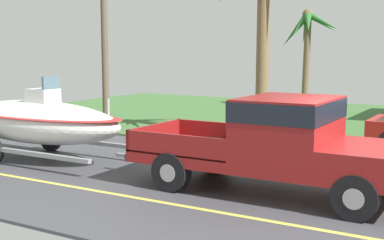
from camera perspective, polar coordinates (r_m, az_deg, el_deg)
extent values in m
cube|color=#424247|center=(10.50, 17.79, -8.75)|extent=(36.00, 8.00, 0.06)
cube|color=#DBCC4C|center=(8.82, 15.14, -11.57)|extent=(34.20, 0.12, 0.01)
cube|color=maroon|center=(10.77, 8.29, -4.44)|extent=(5.59, 2.08, 0.22)
cube|color=maroon|center=(10.14, 18.92, -3.79)|extent=(1.56, 2.08, 0.38)
cube|color=maroon|center=(10.50, 10.33, -0.85)|extent=(1.68, 2.08, 1.20)
cube|color=black|center=(10.46, 10.38, 1.14)|extent=(1.70, 2.10, 0.38)
cube|color=#621111|center=(11.44, 0.76, -2.98)|extent=(2.35, 2.08, 0.04)
cube|color=maroon|center=(12.27, 3.07, -1.30)|extent=(2.35, 0.08, 0.45)
cube|color=maroon|center=(10.56, -1.94, -2.75)|extent=(2.35, 0.08, 0.45)
cube|color=maroon|center=(12.00, -3.95, -1.51)|extent=(0.08, 2.08, 0.45)
cube|color=#333338|center=(12.12, -4.32, -3.31)|extent=(0.12, 1.87, 0.16)
sphere|color=#B2B2B7|center=(12.18, -4.79, -3.03)|extent=(0.10, 0.10, 0.10)
cylinder|color=black|center=(11.16, 19.38, -5.58)|extent=(0.80, 0.28, 0.80)
cylinder|color=#9E9EA3|center=(11.16, 19.38, -5.58)|extent=(0.36, 0.29, 0.36)
cylinder|color=black|center=(9.39, 17.15, -7.93)|extent=(0.80, 0.28, 0.80)
cylinder|color=#9E9EA3|center=(9.39, 17.15, -7.93)|extent=(0.36, 0.29, 0.36)
cylinder|color=black|center=(12.36, 2.42, -3.89)|extent=(0.80, 0.28, 0.80)
cylinder|color=#9E9EA3|center=(12.36, 2.42, -3.89)|extent=(0.36, 0.29, 0.36)
cylinder|color=black|center=(10.80, -2.25, -5.58)|extent=(0.80, 0.28, 0.80)
cylinder|color=#9E9EA3|center=(10.80, -2.25, -5.58)|extent=(0.36, 0.29, 0.36)
cube|color=gray|center=(12.49, -6.47, -3.91)|extent=(0.90, 0.10, 0.08)
cube|color=gray|center=(15.19, -13.68, -2.02)|extent=(5.29, 0.12, 0.10)
cube|color=gray|center=(13.91, -19.13, -3.09)|extent=(5.29, 0.12, 0.10)
cylinder|color=black|center=(15.61, -14.92, -2.02)|extent=(0.64, 0.22, 0.64)
cylinder|color=#9E9EA3|center=(15.61, -14.92, -2.02)|extent=(0.29, 0.23, 0.29)
ellipsoid|color=white|center=(14.44, -16.38, -0.17)|extent=(5.39, 1.88, 1.11)
ellipsoid|color=#B22626|center=(14.42, -16.40, 0.59)|extent=(5.50, 1.92, 0.12)
cube|color=silver|center=(14.19, -15.71, 1.94)|extent=(0.70, 0.60, 0.65)
cube|color=slate|center=(13.94, -14.92, 3.83)|extent=(0.06, 0.56, 0.36)
cylinder|color=silver|center=(12.73, -8.95, 1.17)|extent=(0.04, 0.04, 0.50)
cylinder|color=brown|center=(17.52, 7.61, 7.65)|extent=(0.41, 0.49, 5.79)
cylinder|color=brown|center=(26.21, 12.18, 6.12)|extent=(0.31, 0.60, 4.52)
cone|color=#286028|center=(25.98, 13.84, 10.22)|extent=(1.64, 0.43, 1.04)
cone|color=#286028|center=(26.71, 13.79, 10.08)|extent=(1.31, 1.61, 1.06)
cone|color=#286028|center=(26.75, 12.07, 9.56)|extent=(0.89, 1.29, 1.51)
cone|color=#286028|center=(26.33, 11.02, 9.43)|extent=(1.44, 0.51, 1.70)
cone|color=#286028|center=(25.90, 11.52, 9.93)|extent=(0.93, 1.29, 1.33)
cone|color=#286028|center=(25.56, 12.36, 10.23)|extent=(0.93, 1.60, 1.16)
sphere|color=brown|center=(26.25, 12.32, 11.04)|extent=(0.50, 0.50, 0.50)
cylinder|color=brown|center=(19.61, -9.45, 11.82)|extent=(0.24, 0.24, 8.67)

